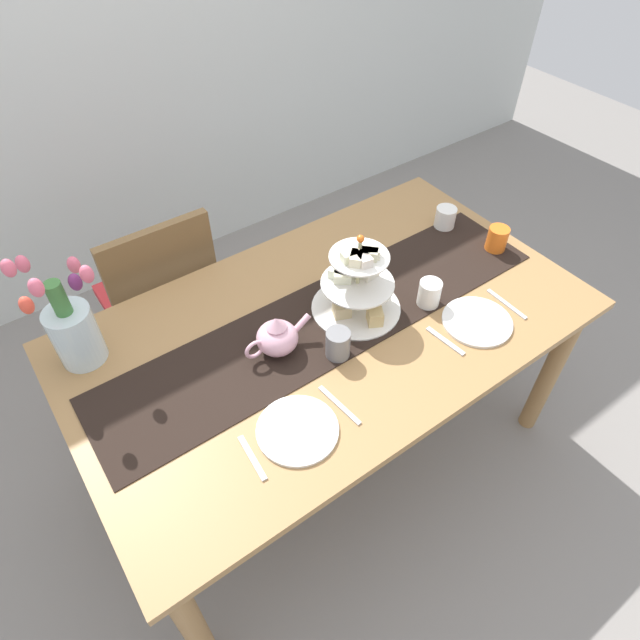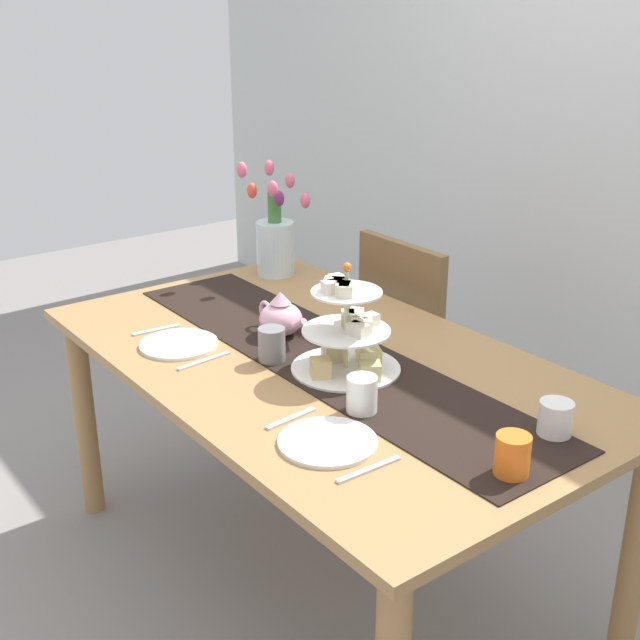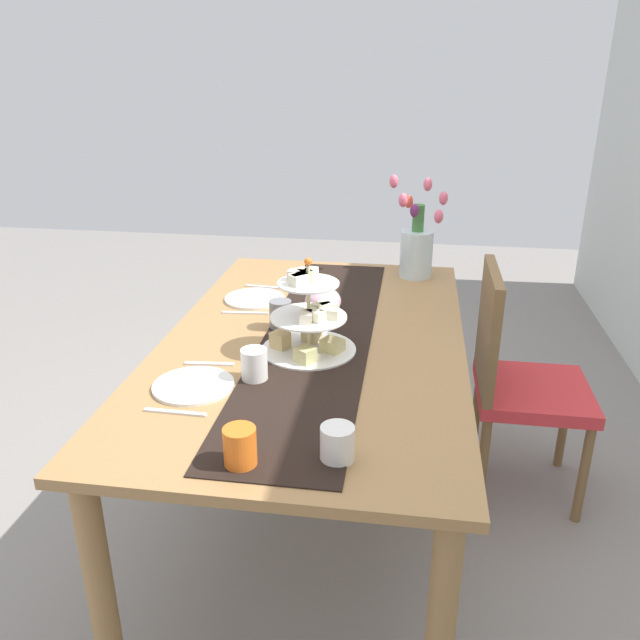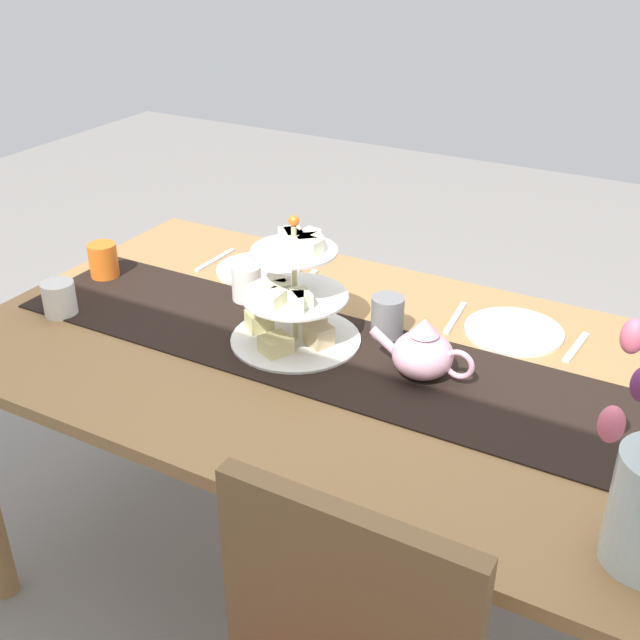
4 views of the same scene
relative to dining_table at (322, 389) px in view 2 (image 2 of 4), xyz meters
The scene contains 17 objects.
ground_plane 0.66m from the dining_table, ahead, with size 8.00×8.00×0.00m, color gray.
dining_table is the anchor object (origin of this frame).
chair_left 0.81m from the dining_table, 114.75° to the left, with size 0.42×0.42×0.91m.
table_runner 0.10m from the dining_table, 90.00° to the left, with size 1.60×0.35×0.00m, color black.
tiered_cake_stand 0.23m from the dining_table, ahead, with size 0.30×0.30×0.30m.
teapot 0.26m from the dining_table, behind, with size 0.24×0.13×0.14m.
tulip_vase 0.81m from the dining_table, 155.42° to the left, with size 0.20×0.24×0.42m.
cream_jug 0.71m from the dining_table, 13.45° to the left, with size 0.08×0.08×0.09m, color white.
dinner_plate_left 0.44m from the dining_table, 138.68° to the right, with size 0.23×0.23×0.01m, color white.
fork_left 0.55m from the dining_table, 148.80° to the right, with size 0.02×0.15×0.01m, color silver.
knife_left 0.35m from the dining_table, 121.94° to the right, with size 0.01×0.17×0.01m, color silver.
dinner_plate_right 0.49m from the dining_table, 35.75° to the right, with size 0.23×0.23×0.01m, color white.
fork_right 0.39m from the dining_table, 48.82° to the right, with size 0.02×0.15×0.01m, color silver.
knife_right 0.61m from the dining_table, 27.72° to the right, with size 0.01×0.17×0.01m, color silver.
mug_grey 0.21m from the dining_table, 117.20° to the right, with size 0.08×0.08×0.10m, color slate.
mug_white_text 0.37m from the dining_table, 20.82° to the right, with size 0.08×0.08×0.10m, color white.
mug_orange 0.75m from the dining_table, ahead, with size 0.08×0.08×0.10m, color orange.
Camera 2 is at (1.70, -1.29, 1.71)m, focal length 46.40 mm.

